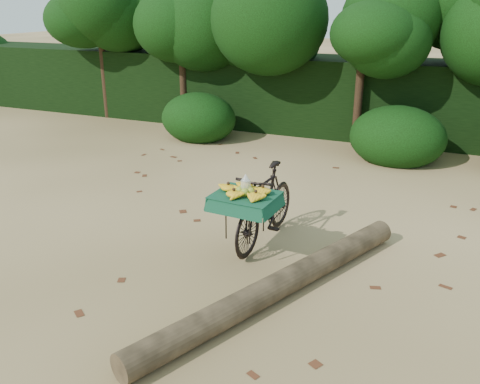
% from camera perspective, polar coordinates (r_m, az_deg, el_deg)
% --- Properties ---
extents(ground, '(80.00, 80.00, 0.00)m').
position_cam_1_polar(ground, '(7.26, 0.74, -4.37)').
color(ground, tan).
rests_on(ground, ground).
extents(vendor_bicycle, '(0.80, 1.83, 1.06)m').
position_cam_1_polar(vendor_bicycle, '(6.73, 2.76, -1.43)').
color(vendor_bicycle, black).
rests_on(vendor_bicycle, ground).
extents(fallen_log, '(1.88, 3.83, 0.29)m').
position_cam_1_polar(fallen_log, '(5.69, 4.59, -10.29)').
color(fallen_log, brown).
rests_on(fallen_log, ground).
extents(hedge_backdrop, '(26.00, 1.80, 1.80)m').
position_cam_1_polar(hedge_backdrop, '(12.82, 11.79, 10.47)').
color(hedge_backdrop, black).
rests_on(hedge_backdrop, ground).
extents(tree_row, '(14.50, 2.00, 4.00)m').
position_cam_1_polar(tree_row, '(12.05, 8.23, 15.35)').
color(tree_row, black).
rests_on(tree_row, ground).
extents(bush_clumps, '(8.80, 1.70, 0.90)m').
position_cam_1_polar(bush_clumps, '(10.89, 11.98, 6.28)').
color(bush_clumps, black).
rests_on(bush_clumps, ground).
extents(leaf_litter, '(7.00, 7.30, 0.01)m').
position_cam_1_polar(leaf_litter, '(7.81, 2.57, -2.48)').
color(leaf_litter, '#542A16').
rests_on(leaf_litter, ground).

